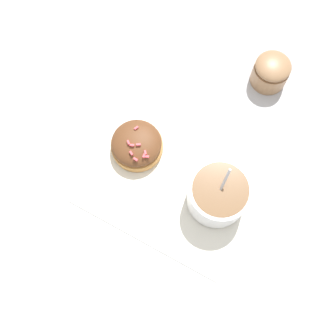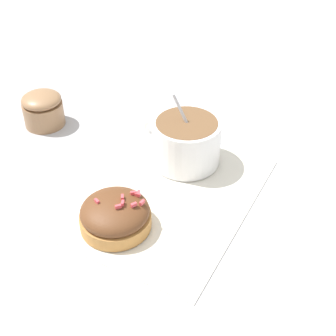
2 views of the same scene
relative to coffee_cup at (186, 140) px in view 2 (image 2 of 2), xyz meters
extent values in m
plane|color=#B2B2B7|center=(-0.07, 0.01, -0.04)|extent=(3.00, 3.00, 0.00)
cube|color=white|center=(-0.07, 0.01, -0.04)|extent=(0.28, 0.26, 0.00)
cylinder|color=white|center=(0.00, 0.00, 0.00)|extent=(0.09, 0.09, 0.06)
cylinder|color=brown|center=(0.00, 0.00, 0.02)|extent=(0.08, 0.08, 0.01)
torus|color=white|center=(0.00, 0.05, 0.00)|extent=(0.01, 0.04, 0.04)
ellipsoid|color=silver|center=(0.00, 0.03, -0.02)|extent=(0.02, 0.03, 0.01)
cylinder|color=silver|center=(0.00, 0.00, 0.02)|extent=(0.01, 0.05, 0.09)
cylinder|color=#C18442|center=(-0.15, 0.00, -0.03)|extent=(0.08, 0.08, 0.02)
ellipsoid|color=brown|center=(-0.15, 0.00, -0.01)|extent=(0.08, 0.08, 0.03)
cube|color=#EA4C56|center=(-0.15, -0.02, 0.00)|extent=(0.01, 0.01, 0.00)
cube|color=#EA4C56|center=(-0.14, 0.00, 0.01)|extent=(0.01, 0.01, 0.00)
cube|color=#EA4C56|center=(-0.14, -0.02, 0.00)|extent=(0.01, 0.00, 0.00)
cube|color=#EA4C56|center=(-0.13, -0.01, 0.00)|extent=(0.00, 0.01, 0.00)
cube|color=#EA4C56|center=(-0.13, 0.00, 0.00)|extent=(0.01, 0.01, 0.00)
cube|color=#EA4C56|center=(-0.16, 0.02, 0.00)|extent=(0.01, 0.01, 0.00)
cube|color=#EA4C56|center=(-0.12, -0.01, 0.00)|extent=(0.01, 0.01, 0.00)
cube|color=#EA4C56|center=(-0.15, -0.01, 0.01)|extent=(0.01, 0.01, 0.00)
cube|color=#EA4C56|center=(-0.16, -0.01, 0.01)|extent=(0.01, 0.01, 0.00)
cylinder|color=#99704C|center=(-0.03, 0.23, -0.02)|extent=(0.06, 0.06, 0.04)
ellipsoid|color=#99704C|center=(-0.03, 0.23, 0.01)|extent=(0.06, 0.06, 0.02)
camera|label=1|loc=(0.01, -0.16, 0.57)|focal=42.00mm
camera|label=2|loc=(-0.45, -0.25, 0.36)|focal=50.00mm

